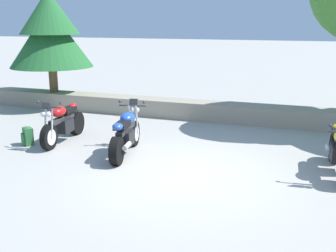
{
  "coord_description": "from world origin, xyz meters",
  "views": [
    {
      "loc": [
        2.38,
        -7.48,
        3.02
      ],
      "look_at": [
        -0.75,
        1.2,
        0.65
      ],
      "focal_mm": 43.91,
      "sensor_mm": 36.0,
      "label": 1
    }
  ],
  "objects_px": {
    "rider_backpack": "(27,136)",
    "pine_tree_far_left": "(50,31)",
    "motorcycle_red_near_left": "(63,123)",
    "motorcycle_blue_centre": "(126,134)"
  },
  "relations": [
    {
      "from": "motorcycle_red_near_left",
      "to": "rider_backpack",
      "type": "bearing_deg",
      "value": -140.57
    },
    {
      "from": "motorcycle_blue_centre",
      "to": "pine_tree_far_left",
      "type": "bearing_deg",
      "value": 139.53
    },
    {
      "from": "pine_tree_far_left",
      "to": "motorcycle_blue_centre",
      "type": "bearing_deg",
      "value": -40.47
    },
    {
      "from": "rider_backpack",
      "to": "pine_tree_far_left",
      "type": "bearing_deg",
      "value": 116.89
    },
    {
      "from": "motorcycle_blue_centre",
      "to": "pine_tree_far_left",
      "type": "relative_size",
      "value": 0.59
    },
    {
      "from": "motorcycle_red_near_left",
      "to": "pine_tree_far_left",
      "type": "xyz_separation_m",
      "value": [
        -2.85,
        3.73,
        2.2
      ]
    },
    {
      "from": "motorcycle_blue_centre",
      "to": "rider_backpack",
      "type": "bearing_deg",
      "value": -176.07
    },
    {
      "from": "motorcycle_red_near_left",
      "to": "rider_backpack",
      "type": "relative_size",
      "value": 4.4
    },
    {
      "from": "motorcycle_red_near_left",
      "to": "pine_tree_far_left",
      "type": "relative_size",
      "value": 0.59
    },
    {
      "from": "rider_backpack",
      "to": "pine_tree_far_left",
      "type": "distance_m",
      "value": 5.39
    }
  ]
}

